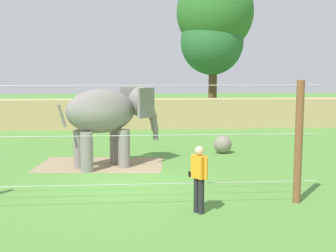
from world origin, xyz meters
TOP-DOWN VIEW (x-y plane):
  - ground_plane at (0.00, 0.00)m, footprint 120.00×120.00m
  - dirt_patch at (-0.91, 2.86)m, footprint 4.86×3.19m
  - embankment_wall at (0.00, 13.71)m, footprint 36.00×1.80m
  - elephant at (-0.55, 2.50)m, footprint 3.64×2.62m
  - enrichment_ball at (4.16, 4.79)m, footprint 0.77×0.77m
  - cable_fence at (0.00, -2.36)m, footprint 10.35×0.21m
  - zookeeper at (1.95, -3.00)m, footprint 0.44×0.52m
  - tree_far_left at (6.12, 18.51)m, footprint 4.63×4.63m
  - tree_left_of_centre at (6.34, 18.63)m, footprint 5.66×5.66m

SIDE VIEW (x-z plane):
  - ground_plane at x=0.00m, z-range 0.00..0.00m
  - dirt_patch at x=-0.91m, z-range 0.00..0.01m
  - enrichment_ball at x=4.16m, z-range 0.00..0.77m
  - embankment_wall at x=0.00m, z-range 0.00..1.82m
  - zookeeper at x=1.95m, z-range 0.09..1.76m
  - cable_fence at x=0.00m, z-range 0.01..3.26m
  - elephant at x=-0.55m, z-range 0.48..3.40m
  - tree_far_left at x=6.12m, z-range 1.63..9.82m
  - tree_left_of_centre at x=6.34m, z-range 2.44..13.31m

